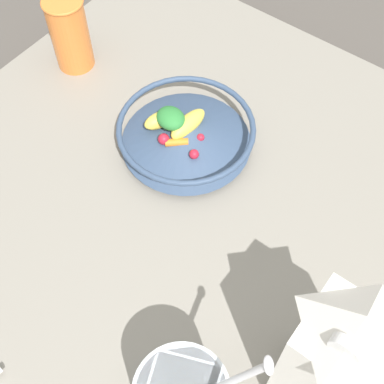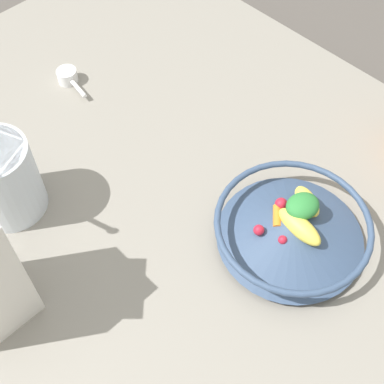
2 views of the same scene
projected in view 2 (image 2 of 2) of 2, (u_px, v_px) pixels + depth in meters
name	position (u px, v px, depth m)	size (l,w,h in m)	color
ground_plane	(110.00, 240.00, 0.86)	(6.00, 6.00, 0.00)	#4C4742
countertop	(109.00, 235.00, 0.85)	(1.17, 1.17, 0.03)	gray
fruit_bowl	(292.00, 228.00, 0.80)	(0.23, 0.23, 0.07)	#384C6B
yogurt_tub	(0.00, 177.00, 0.80)	(0.13, 0.12, 0.24)	silver
measuring_scoop	(68.00, 77.00, 1.01)	(0.04, 0.09, 0.03)	white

